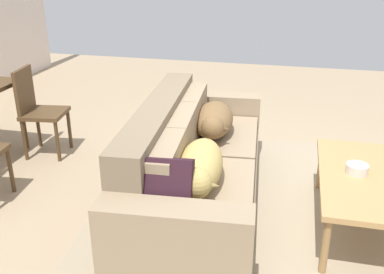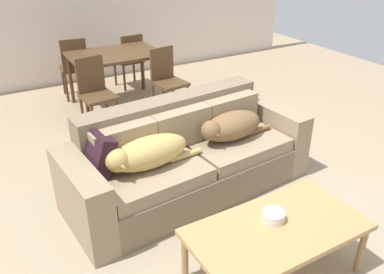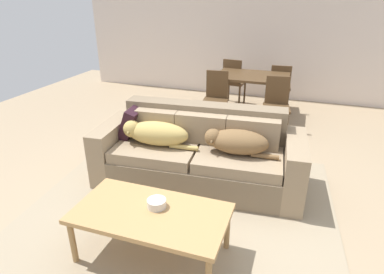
{
  "view_description": "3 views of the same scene",
  "coord_description": "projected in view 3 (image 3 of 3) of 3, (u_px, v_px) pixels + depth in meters",
  "views": [
    {
      "loc": [
        -3.26,
        -0.5,
        1.94
      ],
      "look_at": [
        -0.06,
        0.27,
        0.57
      ],
      "focal_mm": 41.48,
      "sensor_mm": 36.0,
      "label": 1
    },
    {
      "loc": [
        -1.8,
        -2.64,
        2.29
      ],
      "look_at": [
        -0.25,
        0.04,
        0.68
      ],
      "focal_mm": 37.37,
      "sensor_mm": 36.0,
      "label": 2
    },
    {
      "loc": [
        0.83,
        -3.02,
        2.1
      ],
      "look_at": [
        -0.27,
        0.18,
        0.59
      ],
      "focal_mm": 30.71,
      "sensor_mm": 36.0,
      "label": 3
    }
  ],
  "objects": [
    {
      "name": "dining_chair_near_right",
      "position": [
        276.0,
        103.0,
        5.09
      ],
      "size": [
        0.45,
        0.45,
        0.9
      ],
      "rotation": [
        0.0,
        0.0,
        0.14
      ],
      "color": "#4F3720",
      "rests_on": "ground"
    },
    {
      "name": "back_partition",
      "position": [
        266.0,
        31.0,
        6.61
      ],
      "size": [
        8.0,
        0.12,
        2.7
      ],
      "primitive_type": "cube",
      "color": "beige",
      "rests_on": "ground"
    },
    {
      "name": "dining_table",
      "position": [
        252.0,
        79.0,
        5.7
      ],
      "size": [
        1.22,
        0.87,
        0.76
      ],
      "color": "#4F3720",
      "rests_on": "ground"
    },
    {
      "name": "dining_chair_far_right",
      "position": [
        280.0,
        85.0,
        6.13
      ],
      "size": [
        0.43,
        0.43,
        0.87
      ],
      "rotation": [
        0.0,
        0.0,
        3.22
      ],
      "color": "#4F3720",
      "rests_on": "ground"
    },
    {
      "name": "area_rug",
      "position": [
        179.0,
        213.0,
        3.38
      ],
      "size": [
        3.34,
        3.15,
        0.01
      ],
      "primitive_type": "cube",
      "rotation": [
        0.0,
        0.0,
        0.08
      ],
      "color": "tan",
      "rests_on": "ground"
    },
    {
      "name": "coffee_table",
      "position": [
        151.0,
        216.0,
        2.68
      ],
      "size": [
        1.26,
        0.67,
        0.46
      ],
      "color": "tan",
      "rests_on": "ground"
    },
    {
      "name": "dining_chair_near_left",
      "position": [
        216.0,
        96.0,
        5.42
      ],
      "size": [
        0.44,
        0.44,
        0.91
      ],
      "rotation": [
        0.0,
        0.0,
        0.11
      ],
      "color": "#4F3720",
      "rests_on": "ground"
    },
    {
      "name": "bowl_on_coffee_table",
      "position": [
        157.0,
        203.0,
        2.71
      ],
      "size": [
        0.16,
        0.16,
        0.07
      ],
      "primitive_type": "cylinder",
      "color": "silver",
      "rests_on": "coffee_table"
    },
    {
      "name": "couch",
      "position": [
        199.0,
        155.0,
        3.82
      ],
      "size": [
        2.41,
        1.08,
        0.88
      ],
      "rotation": [
        0.0,
        0.0,
        0.08
      ],
      "color": "#7A6750",
      "rests_on": "ground"
    },
    {
      "name": "dining_chair_far_left",
      "position": [
        233.0,
        80.0,
        6.37
      ],
      "size": [
        0.44,
        0.44,
        0.92
      ],
      "rotation": [
        0.0,
        0.0,
        3.03
      ],
      "color": "#4F3720",
      "rests_on": "ground"
    },
    {
      "name": "dog_on_left_cushion",
      "position": [
        155.0,
        133.0,
        3.71
      ],
      "size": [
        0.89,
        0.37,
        0.27
      ],
      "rotation": [
        0.0,
        0.0,
        0.08
      ],
      "color": "tan",
      "rests_on": "couch"
    },
    {
      "name": "throw_pillow_by_left_arm",
      "position": [
        132.0,
        122.0,
        3.94
      ],
      "size": [
        0.28,
        0.39,
        0.39
      ],
      "primitive_type": "cube",
      "rotation": [
        0.0,
        0.35,
        0.09
      ],
      "color": "black",
      "rests_on": "couch"
    },
    {
      "name": "dog_on_right_cushion",
      "position": [
        236.0,
        142.0,
        3.51
      ],
      "size": [
        0.81,
        0.38,
        0.26
      ],
      "rotation": [
        0.0,
        0.0,
        0.08
      ],
      "color": "brown",
      "rests_on": "couch"
    },
    {
      "name": "ground_plane",
      "position": [
        210.0,
        194.0,
        3.7
      ],
      "size": [
        10.0,
        10.0,
        0.0
      ],
      "primitive_type": "plane",
      "color": "tan"
    }
  ]
}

